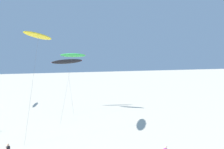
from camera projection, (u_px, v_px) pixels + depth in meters
flying_kite_0 at (73, 55)px, 45.91m from camera, size 6.07×9.94×9.85m
flying_kite_2 at (39, 36)px, 32.28m from camera, size 4.72×6.37×12.19m
flying_kite_4 at (67, 61)px, 48.60m from camera, size 5.42×6.32×9.02m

